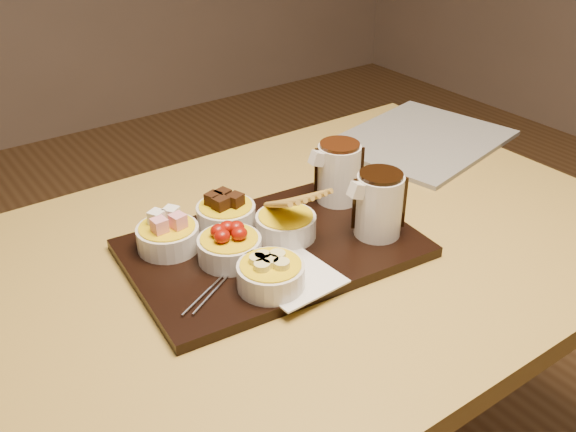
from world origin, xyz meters
TOP-DOWN VIEW (x-y plane):
  - dining_table at (0.00, 0.00)m, footprint 1.20×0.80m
  - serving_board at (-0.05, 0.00)m, footprint 0.48×0.34m
  - napkin at (-0.08, -0.09)m, footprint 0.13×0.13m
  - bowl_marshmallows at (-0.19, 0.09)m, footprint 0.10×0.10m
  - bowl_cake at (-0.08, 0.10)m, footprint 0.10×0.10m
  - bowl_strawberries at (-0.13, 0.01)m, footprint 0.10×0.10m
  - bowl_biscotti at (-0.02, 0.01)m, footprint 0.10×0.10m
  - bowl_bananas at (-0.12, -0.09)m, footprint 0.10×0.10m
  - pitcher_dark_chocolate at (0.11, -0.07)m, footprint 0.08×0.08m
  - pitcher_milk_chocolate at (0.13, 0.06)m, footprint 0.08×0.08m
  - fondue_skewers at (-0.14, -0.02)m, footprint 0.14×0.25m
  - newspaper at (0.48, 0.18)m, footprint 0.43×0.37m

SIDE VIEW (x-z plane):
  - dining_table at x=0.00m, z-range 0.28..1.03m
  - newspaper at x=0.48m, z-range 0.75..0.76m
  - serving_board at x=-0.05m, z-range 0.75..0.77m
  - napkin at x=-0.08m, z-range 0.77..0.77m
  - fondue_skewers at x=-0.14m, z-range 0.77..0.78m
  - bowl_marshmallows at x=-0.19m, z-range 0.77..0.81m
  - bowl_cake at x=-0.08m, z-range 0.77..0.81m
  - bowl_strawberries at x=-0.13m, z-range 0.77..0.81m
  - bowl_biscotti at x=-0.02m, z-range 0.77..0.81m
  - bowl_bananas at x=-0.12m, z-range 0.77..0.81m
  - pitcher_dark_chocolate at x=0.11m, z-range 0.77..0.87m
  - pitcher_milk_chocolate at x=0.13m, z-range 0.77..0.87m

